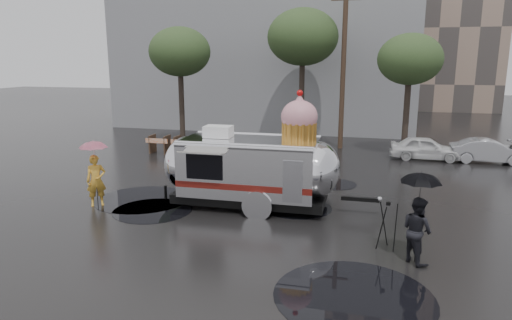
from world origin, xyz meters
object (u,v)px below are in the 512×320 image
(airstream_trailer, at_px, (253,166))
(tripod, at_px, (387,222))
(person_left, at_px, (96,180))
(person_right, at_px, (417,230))

(airstream_trailer, bearing_deg, tripod, -31.55)
(person_left, xyz_separation_m, tripod, (9.90, -1.31, -0.14))
(person_left, height_order, person_right, person_left)
(person_left, distance_m, person_right, 10.80)
(airstream_trailer, xyz_separation_m, tripod, (4.51, -2.64, -0.70))
(airstream_trailer, relative_size, person_left, 4.26)
(airstream_trailer, bearing_deg, person_left, -167.25)
(person_left, height_order, tripod, person_left)
(airstream_trailer, height_order, person_right, airstream_trailer)
(person_right, distance_m, tripod, 0.99)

